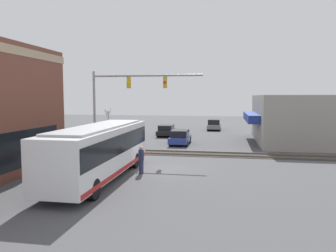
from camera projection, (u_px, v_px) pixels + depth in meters
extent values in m
plane|color=#4C4C4F|center=(159.00, 169.00, 21.71)|extent=(120.00, 120.00, 0.00)
cube|color=gray|center=(296.00, 119.00, 34.09)|extent=(13.05, 7.88, 4.91)
cube|color=navy|center=(251.00, 117.00, 34.86)|extent=(9.14, 1.20, 0.80)
cube|color=white|center=(100.00, 150.00, 18.83)|extent=(10.96, 2.55, 2.58)
cube|color=black|center=(100.00, 143.00, 18.80)|extent=(10.74, 2.59, 1.08)
cube|color=#B21E1E|center=(101.00, 169.00, 18.93)|extent=(10.74, 2.58, 0.24)
cube|color=#A5A8AA|center=(100.00, 127.00, 18.71)|extent=(9.32, 2.17, 0.12)
cylinder|color=black|center=(119.00, 160.00, 22.16)|extent=(1.00, 2.57, 1.00)
cylinder|color=black|center=(71.00, 188.00, 15.34)|extent=(1.00, 2.57, 1.00)
cylinder|color=gray|center=(94.00, 113.00, 27.19)|extent=(0.20, 0.20, 6.85)
cylinder|color=gray|center=(147.00, 76.00, 26.13)|extent=(0.16, 8.97, 0.16)
cube|color=gold|center=(129.00, 83.00, 26.44)|extent=(0.30, 0.27, 0.90)
sphere|color=yellow|center=(128.00, 83.00, 26.28)|extent=(0.20, 0.20, 0.20)
cube|color=gold|center=(165.00, 82.00, 25.92)|extent=(0.30, 0.27, 0.90)
sphere|color=red|center=(165.00, 82.00, 25.76)|extent=(0.20, 0.20, 0.20)
cylinder|color=gray|center=(108.00, 133.00, 26.86)|extent=(0.14, 0.14, 3.60)
cube|color=white|center=(108.00, 117.00, 26.74)|extent=(1.41, 0.06, 1.41)
cube|color=white|center=(108.00, 117.00, 26.74)|extent=(1.41, 0.06, 1.41)
cylinder|color=#38383A|center=(108.00, 127.00, 26.82)|extent=(0.08, 0.90, 0.08)
sphere|color=red|center=(113.00, 127.00, 26.69)|extent=(0.28, 0.28, 0.28)
sphere|color=red|center=(103.00, 127.00, 26.85)|extent=(0.28, 0.28, 0.28)
cube|color=#332D28|center=(174.00, 153.00, 27.59)|extent=(2.60, 60.00, 0.03)
cube|color=#6B6056|center=(172.00, 154.00, 26.88)|extent=(0.07, 60.00, 0.15)
cube|color=#6B6056|center=(175.00, 151.00, 28.28)|extent=(0.07, 60.00, 0.15)
cube|color=navy|center=(180.00, 139.00, 32.86)|extent=(4.42, 1.80, 0.55)
cube|color=black|center=(180.00, 133.00, 32.59)|extent=(2.43, 1.62, 0.66)
cylinder|color=black|center=(182.00, 139.00, 34.22)|extent=(0.64, 1.82, 0.64)
cylinder|color=black|center=(178.00, 143.00, 31.53)|extent=(0.64, 1.82, 0.64)
cube|color=black|center=(167.00, 132.00, 39.77)|extent=(4.32, 1.80, 0.49)
cube|color=black|center=(166.00, 127.00, 39.51)|extent=(2.37, 1.62, 0.61)
cylinder|color=black|center=(169.00, 132.00, 41.10)|extent=(0.64, 1.82, 0.64)
cylinder|color=black|center=(165.00, 135.00, 38.47)|extent=(0.64, 1.82, 0.64)
cube|color=slate|center=(214.00, 126.00, 47.14)|extent=(4.61, 1.80, 0.58)
cube|color=black|center=(214.00, 122.00, 46.86)|extent=(2.53, 1.62, 0.69)
cylinder|color=black|center=(214.00, 127.00, 48.57)|extent=(0.64, 1.82, 0.64)
cylinder|color=black|center=(214.00, 128.00, 45.76)|extent=(0.64, 1.82, 0.64)
cylinder|color=#2D3351|center=(141.00, 167.00, 20.35)|extent=(0.28, 0.28, 0.82)
cylinder|color=#262D4C|center=(141.00, 155.00, 20.28)|extent=(0.34, 0.34, 0.68)
sphere|color=tan|center=(141.00, 148.00, 20.24)|extent=(0.22, 0.22, 0.22)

